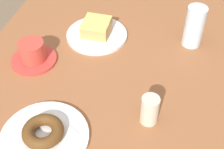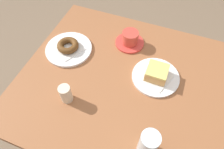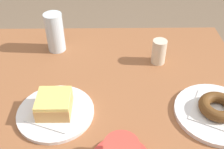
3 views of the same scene
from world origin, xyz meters
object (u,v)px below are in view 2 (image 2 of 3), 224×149
(donut_glazed_square, at_px, (157,72))
(sugar_jar, at_px, (66,94))
(plate_glazed_square, at_px, (155,77))
(plate_chocolate_ring, at_px, (69,49))
(donut_chocolate_ring, at_px, (68,45))
(water_glass, at_px, (148,144))
(coffee_cup, at_px, (130,39))

(donut_glazed_square, xyz_separation_m, sugar_jar, (0.30, 0.23, 0.00))
(donut_glazed_square, height_order, sugar_jar, sugar_jar)
(plate_glazed_square, height_order, plate_chocolate_ring, plate_chocolate_ring)
(plate_glazed_square, relative_size, sugar_jar, 2.48)
(donut_chocolate_ring, relative_size, water_glass, 0.75)
(plate_glazed_square, height_order, donut_chocolate_ring, donut_chocolate_ring)
(coffee_cup, relative_size, sugar_jar, 1.69)
(plate_glazed_square, distance_m, plate_chocolate_ring, 0.42)
(plate_chocolate_ring, bearing_deg, water_glass, 145.71)
(plate_chocolate_ring, height_order, coffee_cup, coffee_cup)
(water_glass, bearing_deg, donut_chocolate_ring, -34.29)
(plate_glazed_square, relative_size, donut_glazed_square, 2.34)
(water_glass, xyz_separation_m, coffee_cup, (0.21, -0.46, -0.04))
(plate_chocolate_ring, bearing_deg, donut_chocolate_ring, 0.00)
(plate_glazed_square, relative_size, water_glass, 1.50)
(sugar_jar, bearing_deg, plate_glazed_square, -143.12)
(plate_glazed_square, distance_m, donut_glazed_square, 0.03)
(water_glass, relative_size, sugar_jar, 1.65)
(sugar_jar, bearing_deg, donut_chocolate_ring, -63.09)
(plate_chocolate_ring, height_order, water_glass, water_glass)
(donut_glazed_square, height_order, plate_chocolate_ring, donut_glazed_square)
(plate_glazed_square, bearing_deg, donut_chocolate_ring, -1.11)
(donut_chocolate_ring, bearing_deg, plate_chocolate_ring, 0.00)
(donut_glazed_square, distance_m, sugar_jar, 0.38)
(plate_glazed_square, xyz_separation_m, coffee_cup, (0.17, -0.15, 0.02))
(water_glass, relative_size, coffee_cup, 0.98)
(plate_glazed_square, bearing_deg, sugar_jar, 36.88)
(plate_glazed_square, xyz_separation_m, donut_glazed_square, (0.00, 0.00, 0.03))
(plate_chocolate_ring, bearing_deg, sugar_jar, 116.91)
(coffee_cup, height_order, sugar_jar, sugar_jar)
(donut_chocolate_ring, xyz_separation_m, water_glass, (-0.46, 0.32, 0.04))
(plate_glazed_square, xyz_separation_m, donut_chocolate_ring, (0.42, -0.01, 0.02))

